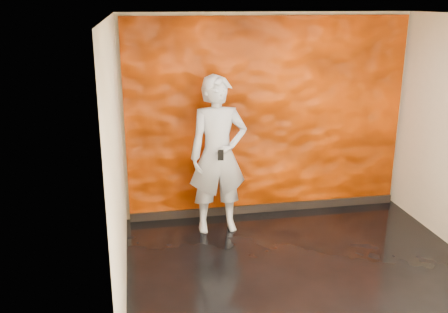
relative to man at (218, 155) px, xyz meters
The scene contains 5 objects.
room 1.72m from the man, 62.31° to the right, with size 4.02×4.02×2.81m.
feature_wall 0.98m from the man, 31.10° to the left, with size 3.90×0.06×2.75m, color #EA4500.
baseboard 1.32m from the man, 28.90° to the left, with size 3.90×0.04×0.12m, color black.
man is the anchor object (origin of this frame).
phone 0.29m from the man, 93.24° to the right, with size 0.07×0.01×0.14m, color black.
Camera 1 is at (-1.83, -4.56, 2.93)m, focal length 40.00 mm.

